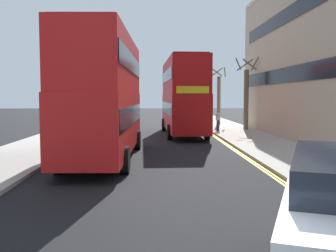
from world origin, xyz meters
TOP-DOWN VIEW (x-y plane):
  - sidewalk_right at (6.50, 16.00)m, footprint 4.00×80.00m
  - sidewalk_left at (-6.50, 16.00)m, footprint 4.00×80.00m
  - kerb_line_outer at (4.40, 14.00)m, footprint 0.10×56.00m
  - kerb_line_inner at (4.24, 14.00)m, footprint 0.10×56.00m
  - double_decker_bus_away at (-2.27, 14.43)m, footprint 2.99×10.86m
  - double_decker_bus_oncoming at (2.11, 25.53)m, footprint 3.07×10.88m
  - pedestrian_far at (5.04, 27.32)m, footprint 0.34×0.22m
  - street_tree_near at (6.36, 35.02)m, footprint 1.61×1.68m
  - street_tree_mid at (7.59, 28.63)m, footprint 1.68×1.61m

SIDE VIEW (x-z plane):
  - kerb_line_outer at x=4.40m, z-range 0.00..0.01m
  - kerb_line_inner at x=4.24m, z-range 0.00..0.01m
  - sidewalk_right at x=6.50m, z-range 0.00..0.14m
  - sidewalk_left at x=-6.50m, z-range 0.00..0.14m
  - pedestrian_far at x=5.04m, z-range 0.18..1.80m
  - street_tree_near at x=6.36m, z-range -0.06..5.59m
  - street_tree_mid at x=7.59m, z-range -0.06..5.91m
  - double_decker_bus_away at x=-2.27m, z-range 0.21..5.85m
  - double_decker_bus_oncoming at x=2.11m, z-range 0.21..5.85m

